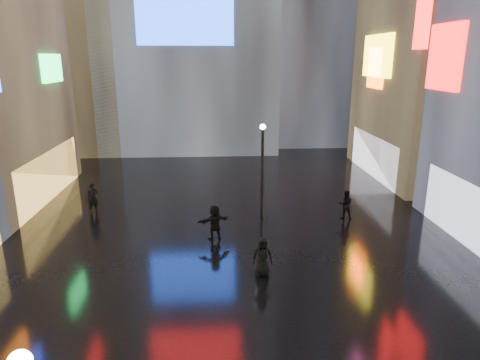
{
  "coord_description": "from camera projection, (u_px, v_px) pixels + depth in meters",
  "views": [
    {
      "loc": [
        -0.76,
        -0.44,
        8.6
      ],
      "look_at": [
        0.0,
        12.0,
        5.0
      ],
      "focal_mm": 32.0,
      "sensor_mm": 36.0,
      "label": 1
    }
  ],
  "objects": [
    {
      "name": "ground",
      "position": [
        231.0,
        230.0,
        22.03
      ],
      "size": [
        140.0,
        140.0,
        0.0
      ],
      "primitive_type": "plane",
      "color": "black",
      "rests_on": "ground"
    },
    {
      "name": "tower_flank_left",
      "position": [
        66.0,
        6.0,
        38.7
      ],
      "size": [
        10.0,
        10.0,
        26.0
      ],
      "primitive_type": "cube",
      "color": "black",
      "rests_on": "ground"
    },
    {
      "name": "lamp_far",
      "position": [
        262.0,
        166.0,
        23.06
      ],
      "size": [
        0.3,
        0.3,
        5.2
      ],
      "color": "black",
      "rests_on": "ground"
    },
    {
      "name": "pedestrian_4",
      "position": [
        263.0,
        257.0,
        17.26
      ],
      "size": [
        0.85,
        0.6,
        1.66
      ],
      "primitive_type": "imported",
      "rotation": [
        0.0,
        0.0,
        -0.09
      ],
      "color": "black",
      "rests_on": "ground"
    },
    {
      "name": "pedestrian_5",
      "position": [
        215.0,
        222.0,
        20.71
      ],
      "size": [
        1.71,
        1.06,
        1.75
      ],
      "primitive_type": "imported",
      "rotation": [
        0.0,
        0.0,
        3.51
      ],
      "color": "black",
      "rests_on": "ground"
    },
    {
      "name": "pedestrian_6",
      "position": [
        93.0,
        198.0,
        24.27
      ],
      "size": [
        0.77,
        0.66,
        1.78
      ],
      "primitive_type": "imported",
      "rotation": [
        0.0,
        0.0,
        0.43
      ],
      "color": "black",
      "rests_on": "ground"
    },
    {
      "name": "pedestrian_7",
      "position": [
        345.0,
        204.0,
        23.43
      ],
      "size": [
        0.88,
        0.73,
        1.63
      ],
      "primitive_type": "imported",
      "rotation": [
        0.0,
        0.0,
        2.99
      ],
      "color": "black",
      "rests_on": "ground"
    },
    {
      "name": "umbrella_2",
      "position": [
        263.0,
        227.0,
        16.9
      ],
      "size": [
        1.39,
        1.39,
        0.91
      ],
      "primitive_type": "imported",
      "rotation": [
        0.0,
        0.0,
        5.3
      ],
      "color": "black",
      "rests_on": "pedestrian_4"
    }
  ]
}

